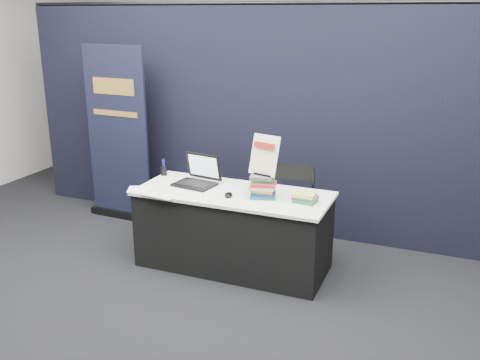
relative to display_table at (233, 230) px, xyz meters
The scene contains 15 objects.
floor 0.67m from the display_table, 90.00° to the right, with size 8.00×8.00×0.00m, color black.
wall_back 3.71m from the display_table, 90.00° to the left, with size 8.00×0.02×3.50m, color #A6A39D.
drape_partition 1.33m from the display_table, 90.00° to the left, with size 6.00×0.08×2.40m, color black.
display_table is the anchor object (origin of this frame).
laptop 0.61m from the display_table, 168.06° to the left, with size 0.41×0.35×0.29m.
mouse 0.41m from the display_table, 84.92° to the right, with size 0.07×0.12×0.04m, color black.
brochure_left 0.93m from the display_table, 163.19° to the right, with size 0.27×0.19×0.00m, color white.
brochure_mid 0.75m from the display_table, 153.69° to the right, with size 0.34×0.24×0.00m, color silver.
brochure_right 0.72m from the display_table, 152.47° to the right, with size 0.27×0.19×0.00m, color white.
pen_cup 0.98m from the display_table, 165.22° to the left, with size 0.07×0.07×0.08m, color black.
book_stack_tall 0.56m from the display_table, ahead, with size 0.25×0.21×0.20m.
book_stack_short 0.81m from the display_table, ahead, with size 0.21×0.16×0.08m.
info_sign 0.81m from the display_table, ahead, with size 0.29×0.17×0.37m.
pullup_banner 1.91m from the display_table, 158.43° to the left, with size 0.85×0.14×2.00m.
stacking_chair 0.54m from the display_table, 33.99° to the left, with size 0.46×0.47×0.95m.
Camera 1 is at (1.83, -3.73, 2.34)m, focal length 40.00 mm.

